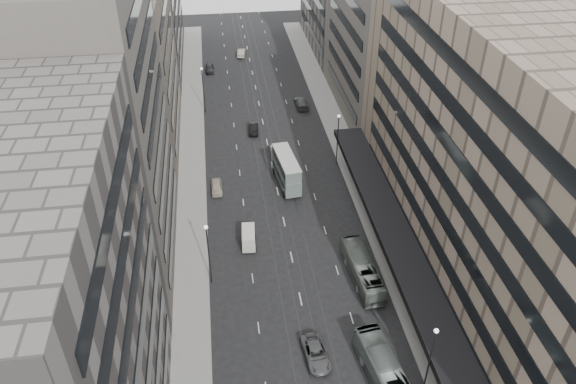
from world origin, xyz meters
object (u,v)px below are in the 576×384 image
panel_van (249,237)px  sedan_2 (316,353)px  bus_far (362,270)px  double_decker (287,170)px  bus_near (387,376)px

panel_van → sedan_2: panel_van is taller
bus_far → double_decker: (-5.95, 20.43, 1.04)m
bus_far → panel_van: (-12.40, 7.72, -0.17)m
bus_far → panel_van: bus_far is taller
bus_near → bus_far: size_ratio=1.10×
bus_far → sedan_2: 12.57m
double_decker → panel_van: 14.30m
bus_near → panel_van: bearing=-71.2°
panel_van → bus_far: bearing=-28.2°
bus_near → panel_van: 24.82m
bus_near → bus_far: bearing=-102.8°
bus_near → sedan_2: bearing=-43.0°
double_decker → sedan_2: double_decker is taller
double_decker → sedan_2: 30.79m
bus_near → sedan_2: size_ratio=2.24×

